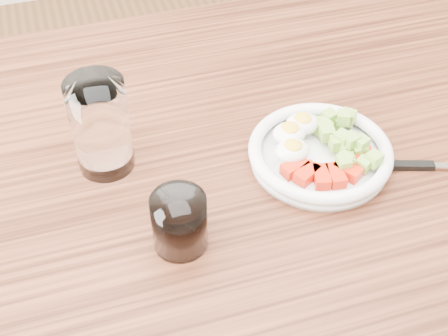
{
  "coord_description": "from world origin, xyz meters",
  "views": [
    {
      "loc": [
        -0.17,
        -0.52,
        1.35
      ],
      "look_at": [
        -0.01,
        0.01,
        0.8
      ],
      "focal_mm": 50.0,
      "sensor_mm": 36.0,
      "label": 1
    }
  ],
  "objects": [
    {
      "name": "bowl",
      "position": [
        0.12,
        0.02,
        0.79
      ],
      "size": [
        0.19,
        0.19,
        0.05
      ],
      "color": "white",
      "rests_on": "dining_table"
    },
    {
      "name": "fork",
      "position": [
        0.24,
        -0.04,
        0.77
      ],
      "size": [
        0.18,
        0.07,
        0.01
      ],
      "color": "black",
      "rests_on": "dining_table"
    },
    {
      "name": "water_glass",
      "position": [
        -0.15,
        0.09,
        0.84
      ],
      "size": [
        0.07,
        0.07,
        0.13
      ],
      "primitive_type": "cylinder",
      "color": "white",
      "rests_on": "dining_table"
    },
    {
      "name": "coffee_glass",
      "position": [
        -0.09,
        -0.07,
        0.81
      ],
      "size": [
        0.06,
        0.06,
        0.07
      ],
      "color": "white",
      "rests_on": "dining_table"
    },
    {
      "name": "dining_table",
      "position": [
        0.0,
        0.0,
        0.67
      ],
      "size": [
        1.5,
        0.9,
        0.77
      ],
      "color": "brown",
      "rests_on": "ground"
    }
  ]
}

